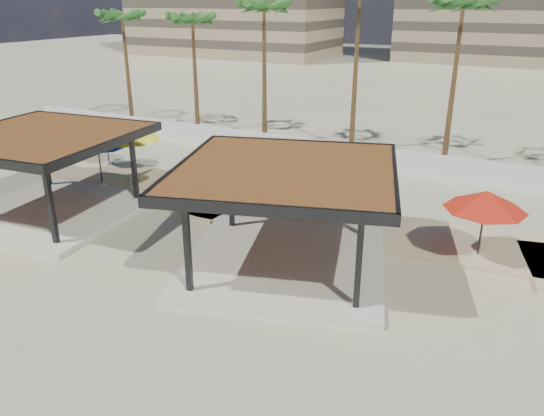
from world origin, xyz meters
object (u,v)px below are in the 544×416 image
at_px(umbrella_c, 486,201).
at_px(pavilion_west, 46,166).
at_px(lounger_a, 203,179).
at_px(umbrella_a, 105,129).
at_px(pavilion_central, 285,208).

bearing_deg(umbrella_c, pavilion_west, -167.32).
relative_size(umbrella_c, lounger_a, 1.33).
height_order(pavilion_west, lounger_a, pavilion_west).
xyz_separation_m(pavilion_west, umbrella_a, (-2.90, 6.69, -0.02)).
distance_m(umbrella_a, umbrella_c, 21.11).
relative_size(pavilion_central, lounger_a, 3.77).
height_order(pavilion_central, pavilion_west, pavilion_central).
xyz_separation_m(umbrella_a, lounger_a, (6.91, -0.32, -1.86)).
distance_m(pavilion_central, lounger_a, 9.91).
height_order(pavilion_central, lounger_a, pavilion_central).
bearing_deg(pavilion_central, umbrella_a, 140.12).
bearing_deg(lounger_a, umbrella_a, 69.41).
relative_size(pavilion_west, lounger_a, 3.30).
bearing_deg(umbrella_a, pavilion_central, -23.10).
relative_size(umbrella_a, lounger_a, 1.25).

